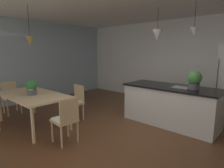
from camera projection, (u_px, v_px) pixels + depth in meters
The scene contains 14 objects.
ground_plane at pixel (122, 139), 3.76m from camera, with size 10.00×8.40×0.04m, color brown.
wall_back_kitchen at pixel (188, 63), 5.91m from camera, with size 10.00×0.12×2.70m, color white.
window_wall_left_glazing at pixel (26, 62), 6.20m from camera, with size 0.06×8.40×2.70m, color #9EB7C6.
dining_table at pixel (32, 97), 4.30m from camera, with size 1.87×1.00×0.74m.
chair_far_right at pixel (75, 101), 4.70m from camera, with size 0.41×0.41×0.87m.
chair_window_end at pixel (11, 96), 5.20m from camera, with size 0.41×0.41×0.87m.
chair_kitchen_end at pixel (66, 119), 3.47m from camera, with size 0.42×0.42×0.87m.
kitchen_island at pixel (171, 105), 4.44m from camera, with size 2.16×0.90×0.91m.
pendant_over_table at pixel (30, 41), 4.16m from camera, with size 0.18×0.18×0.87m.
pendant_over_island_main at pixel (157, 36), 4.44m from camera, with size 0.23×0.23×0.77m.
pendant_over_island_aux at pixel (194, 32), 3.88m from camera, with size 0.17×0.17×0.69m.
potted_plant_on_island at pixel (194, 79), 4.00m from camera, with size 0.29×0.29×0.40m.
potted_plant_on_table at pixel (32, 87), 4.16m from camera, with size 0.24×0.24×0.35m.
vase_on_dining_table at pixel (32, 91), 4.16m from camera, with size 0.13×0.13×0.19m.
Camera 1 is at (2.21, -2.74, 1.71)m, focal length 30.30 mm.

